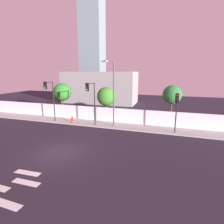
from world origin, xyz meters
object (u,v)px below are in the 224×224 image
at_px(traffic_light_right, 177,105).
at_px(street_lamp_curbside, 113,89).
at_px(traffic_light_left, 49,93).
at_px(roadside_tree_midright, 172,95).
at_px(fire_hydrant, 72,119).
at_px(roadside_tree_leftmost, 62,92).
at_px(traffic_light_center, 91,95).
at_px(roadside_tree_midleft, 106,97).

relative_size(traffic_light_right, street_lamp_curbside, 0.57).
xyz_separation_m(traffic_light_left, roadside_tree_midright, (14.34, 3.89, -0.14)).
bearing_deg(fire_hydrant, roadside_tree_leftmost, 136.28).
relative_size(traffic_light_left, traffic_light_right, 1.22).
bearing_deg(traffic_light_center, roadside_tree_midright, 23.30).
distance_m(traffic_light_center, traffic_light_right, 9.27).
xyz_separation_m(roadside_tree_leftmost, roadside_tree_midright, (15.10, -0.00, 0.19)).
xyz_separation_m(traffic_light_right, roadside_tree_leftmost, (-15.52, 3.67, 0.32)).
height_order(street_lamp_curbside, fire_hydrant, street_lamp_curbside).
bearing_deg(traffic_light_right, fire_hydrant, 177.79).
xyz_separation_m(traffic_light_center, roadside_tree_leftmost, (-6.27, 3.80, -0.28)).
bearing_deg(roadside_tree_leftmost, street_lamp_curbside, -20.11).
bearing_deg(roadside_tree_leftmost, traffic_light_center, -31.21).
height_order(street_lamp_curbside, roadside_tree_midleft, street_lamp_curbside).
distance_m(traffic_light_left, traffic_light_center, 5.52).
height_order(roadside_tree_midleft, roadside_tree_midright, roadside_tree_midright).
height_order(traffic_light_right, roadside_tree_midright, roadside_tree_midright).
distance_m(fire_hydrant, roadside_tree_midleft, 5.38).
bearing_deg(roadside_tree_midleft, traffic_light_center, -97.63).
relative_size(traffic_light_left, traffic_light_center, 1.01).
relative_size(traffic_light_left, street_lamp_curbside, 0.69).
xyz_separation_m(traffic_light_left, roadside_tree_midleft, (6.03, 3.89, -0.70)).
xyz_separation_m(fire_hydrant, roadside_tree_midleft, (3.44, 3.20, 2.62)).
bearing_deg(fire_hydrant, traffic_light_left, -164.88).
relative_size(fire_hydrant, roadside_tree_midright, 0.16).
distance_m(street_lamp_curbside, fire_hydrant, 6.62).
bearing_deg(roadside_tree_midleft, roadside_tree_leftmost, 180.00).
height_order(fire_hydrant, roadside_tree_midright, roadside_tree_midright).
bearing_deg(street_lamp_curbside, roadside_tree_midleft, 120.67).
distance_m(fire_hydrant, roadside_tree_midright, 12.59).
height_order(traffic_light_left, traffic_light_right, traffic_light_left).
distance_m(traffic_light_right, roadside_tree_midleft, 9.48).
distance_m(traffic_light_right, fire_hydrant, 12.48).
bearing_deg(traffic_light_center, traffic_light_right, 0.84).
bearing_deg(street_lamp_curbside, traffic_light_right, -4.11).
height_order(traffic_light_center, roadside_tree_leftmost, traffic_light_center).
bearing_deg(roadside_tree_midright, traffic_light_left, -164.81).
xyz_separation_m(traffic_light_center, fire_hydrant, (-2.93, 0.61, -3.27)).
bearing_deg(traffic_light_left, roadside_tree_midright, 15.19).
xyz_separation_m(street_lamp_curbside, roadside_tree_midleft, (-1.88, 3.17, -1.31)).
bearing_deg(roadside_tree_leftmost, roadside_tree_midleft, -0.00).
distance_m(street_lamp_curbside, roadside_tree_midright, 7.21).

